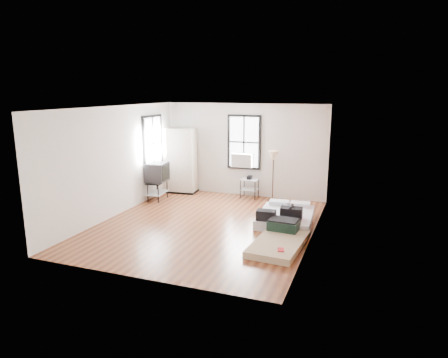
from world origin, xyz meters
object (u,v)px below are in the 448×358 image
at_px(mattress_main, 285,216).
at_px(mattress_bare, 280,239).
at_px(floor_lamp, 273,158).
at_px(wardrobe, 180,161).
at_px(tv_stand, 157,173).
at_px(side_table, 250,183).

bearing_deg(mattress_main, mattress_bare, -86.01).
distance_m(mattress_main, floor_lamp, 2.24).
distance_m(mattress_main, mattress_bare, 1.46).
height_order(mattress_bare, wardrobe, wardrobe).
bearing_deg(mattress_bare, tv_stand, 156.63).
distance_m(mattress_main, wardrobe, 4.24).
relative_size(mattress_bare, floor_lamp, 1.24).
bearing_deg(side_table, tv_stand, -154.96).
bearing_deg(mattress_bare, floor_lamp, 110.41).
bearing_deg(mattress_bare, side_table, 120.92).
height_order(wardrobe, tv_stand, wardrobe).
height_order(side_table, tv_stand, tv_stand).
xyz_separation_m(mattress_main, side_table, (-1.49, 1.87, 0.31)).
xyz_separation_m(mattress_main, mattress_bare, (0.19, -1.45, -0.04)).
relative_size(mattress_main, wardrobe, 0.89).
relative_size(wardrobe, tv_stand, 1.82).
bearing_deg(mattress_bare, mattress_main, 101.65).
height_order(floor_lamp, tv_stand, floor_lamp).
bearing_deg(floor_lamp, mattress_main, -67.13).
bearing_deg(mattress_bare, wardrobe, 144.60).
bearing_deg(tv_stand, wardrobe, 72.89).
relative_size(wardrobe, floor_lamp, 1.37).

